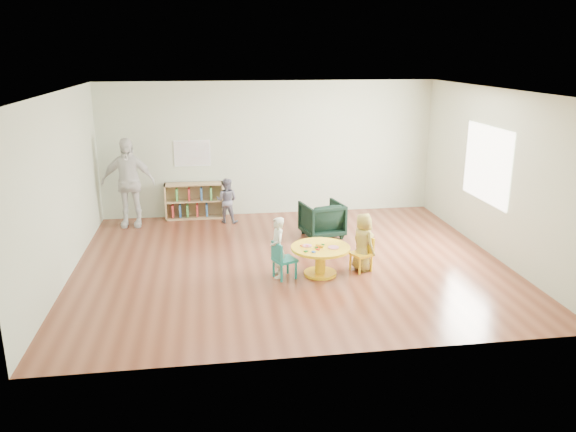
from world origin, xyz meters
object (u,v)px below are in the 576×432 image
object	(u,v)px
adult_caretaker	(128,183)
bookshelf	(194,201)
activity_table	(320,255)
kid_chair_left	(282,259)
child_right	(363,242)
kid_chair_right	(363,252)
child_left	(277,247)
armchair	(322,219)
toddler	(227,200)

from	to	relation	value
adult_caretaker	bookshelf	bearing A→B (deg)	21.45
activity_table	kid_chair_left	world-z (taller)	kid_chair_left
bookshelf	child_right	bearing A→B (deg)	-51.01
kid_chair_right	child_left	xyz separation A→B (m)	(-1.39, -0.07, 0.18)
activity_table	child_right	world-z (taller)	child_right
activity_table	bookshelf	world-z (taller)	bookshelf
armchair	toddler	xyz separation A→B (m)	(-1.74, 1.16, 0.13)
child_right	child_left	bearing A→B (deg)	70.89
child_right	adult_caretaker	world-z (taller)	adult_caretaker
bookshelf	kid_chair_right	bearing A→B (deg)	-51.06
activity_table	bookshelf	xyz separation A→B (m)	(-2.00, 3.45, 0.05)
kid_chair_right	toddler	size ratio (longest dim) A/B	0.60
child_left	adult_caretaker	xyz separation A→B (m)	(-2.58, 3.06, 0.41)
child_right	armchair	bearing A→B (deg)	-13.00
kid_chair_left	armchair	xyz separation A→B (m)	(1.02, 1.93, 0.02)
activity_table	toddler	size ratio (longest dim) A/B	1.00
child_left	kid_chair_left	bearing A→B (deg)	36.05
child_right	adult_caretaker	distance (m)	4.97
kid_chair_left	bookshelf	xyz separation A→B (m)	(-1.39, 3.51, 0.05)
activity_table	kid_chair_left	size ratio (longest dim) A/B	1.57
adult_caretaker	activity_table	bearing A→B (deg)	-38.85
child_right	adult_caretaker	bearing A→B (deg)	30.44
adult_caretaker	child_left	bearing A→B (deg)	-45.37
kid_chair_right	armchair	bearing A→B (deg)	-13.38
kid_chair_right	armchair	size ratio (longest dim) A/B	0.76
kid_chair_right	adult_caretaker	bearing A→B (deg)	29.90
kid_chair_right	bookshelf	distance (m)	4.32
bookshelf	child_left	xyz separation A→B (m)	(1.33, -3.44, 0.11)
activity_table	adult_caretaker	distance (m)	4.51
toddler	adult_caretaker	world-z (taller)	adult_caretaker
armchair	child_right	distance (m)	1.79
activity_table	armchair	world-z (taller)	armchair
toddler	kid_chair_left	bearing A→B (deg)	122.13
activity_table	toddler	distance (m)	3.31
activity_table	kid_chair_right	distance (m)	0.72
child_right	activity_table	bearing A→B (deg)	75.20
child_right	adult_caretaker	size ratio (longest dim) A/B	0.53
toddler	adult_caretaker	bearing A→B (deg)	17.73
adult_caretaker	kid_chair_left	bearing A→B (deg)	-45.38
activity_table	child_left	size ratio (longest dim) A/B	0.96
kid_chair_left	child_right	world-z (taller)	child_right
child_right	toddler	world-z (taller)	child_right
activity_table	toddler	bearing A→B (deg)	113.71
kid_chair_right	adult_caretaker	xyz separation A→B (m)	(-3.97, 2.98, 0.59)
activity_table	child_left	xyz separation A→B (m)	(-0.67, 0.01, 0.16)
kid_chair_left	child_left	xyz separation A→B (m)	(-0.06, 0.08, 0.16)
activity_table	armchair	size ratio (longest dim) A/B	1.27
child_right	bookshelf	bearing A→B (deg)	16.27
adult_caretaker	armchair	bearing A→B (deg)	-13.76
armchair	child_left	bearing A→B (deg)	47.44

